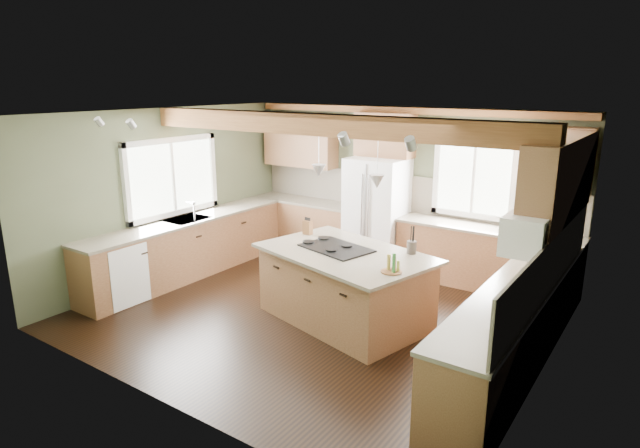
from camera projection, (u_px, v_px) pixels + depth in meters
The scene contains 37 objects.
floor at pixel (317, 313), 7.09m from camera, with size 5.60×5.60×0.00m, color black.
ceiling at pixel (317, 114), 6.41m from camera, with size 5.60×5.60×0.00m, color silver.
wall_back at pixel (405, 187), 8.73m from camera, with size 5.60×5.60×0.00m, color #4A523A.
wall_left at pixel (169, 193), 8.29m from camera, with size 5.00×5.00×0.00m, color #4A523A.
wall_right at pixel (551, 259), 5.21m from camera, with size 5.00×5.00×0.00m, color #4A523A.
ceiling_beam at pixel (319, 125), 6.49m from camera, with size 5.55×0.26×0.26m, color #593319.
soffit_trim at pixel (405, 110), 8.33m from camera, with size 5.55×0.20×0.10m, color #593319.
backsplash_back at pixel (404, 193), 8.75m from camera, with size 5.58×0.03×0.58m, color brown.
backsplash_right at pixel (550, 266), 5.28m from camera, with size 0.03×3.70×0.58m, color brown.
base_cab_back_left at pixel (306, 226), 9.71m from camera, with size 2.02×0.60×0.88m, color brown.
counter_back_left at pixel (306, 201), 9.59m from camera, with size 2.06×0.64×0.04m, color #4A4336.
base_cab_back_right at pixel (485, 259), 7.90m from camera, with size 2.62×0.60×0.88m, color brown.
counter_back_right at pixel (487, 229), 7.78m from camera, with size 2.66×0.64×0.04m, color #4A4336.
base_cab_left at pixel (189, 248), 8.39m from camera, with size 0.60×3.70×0.88m, color brown.
counter_left at pixel (187, 220), 8.27m from camera, with size 0.64×3.74×0.04m, color #4A4336.
base_cab_right at pixel (513, 330), 5.64m from camera, with size 0.60×3.70×0.88m, color brown.
counter_right at pixel (517, 289), 5.52m from camera, with size 0.64×3.74×0.04m, color #4A4336.
upper_cab_back_left at pixel (300, 141), 9.52m from camera, with size 1.40×0.35×0.90m, color brown.
upper_cab_over_fridge at pixel (385, 135), 8.54m from camera, with size 0.96×0.35×0.70m, color brown.
upper_cab_right at pixel (560, 178), 5.85m from camera, with size 0.35×2.20×0.90m, color brown.
upper_cab_back_corner at pixel (556, 161), 7.16m from camera, with size 0.90×0.35×0.90m, color brown.
window_left at pixel (172, 177), 8.26m from camera, with size 0.04×1.60×1.05m, color white.
window_back at pixel (474, 180), 8.02m from camera, with size 1.10×0.04×1.00m, color white.
sink at pixel (187, 220), 8.27m from camera, with size 0.50×0.65×0.03m, color #262628.
faucet at pixel (194, 212), 8.13m from camera, with size 0.02×0.02×0.28m, color #B2B2B7.
dishwasher at pixel (117, 273), 7.36m from camera, with size 0.60×0.60×0.84m, color white.
oven at pixel (469, 386), 4.61m from camera, with size 0.60×0.72×0.84m, color white.
microwave at pixel (529, 232), 5.23m from camera, with size 0.40×0.70×0.38m, color white.
pendant_left at pixel (319, 171), 6.78m from camera, with size 0.18×0.18×0.16m, color #B2B2B7.
pendant_right at pixel (377, 181), 6.06m from camera, with size 0.18×0.18×0.16m, color #B2B2B7.
refrigerator at pixel (377, 213), 8.70m from camera, with size 0.90×0.74×1.80m, color white.
island at pixel (345, 288), 6.79m from camera, with size 2.01×1.23×0.88m, color brown.
island_top at pixel (345, 253), 6.67m from camera, with size 2.14×1.36×0.04m, color #4A4336.
cooktop at pixel (336, 248), 6.79m from camera, with size 0.87×0.58×0.02m, color black.
knife_block at pixel (308, 227), 7.41m from camera, with size 0.12×0.09×0.20m, color brown.
utensil_crock at pixel (412, 247), 6.58m from camera, with size 0.12×0.12×0.16m, color #3A332E.
bottle_tray at pixel (392, 263), 5.93m from camera, with size 0.24×0.24×0.22m, color brown, non-canonical shape.
Camera 1 is at (3.76, -5.35, 2.98)m, focal length 30.00 mm.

